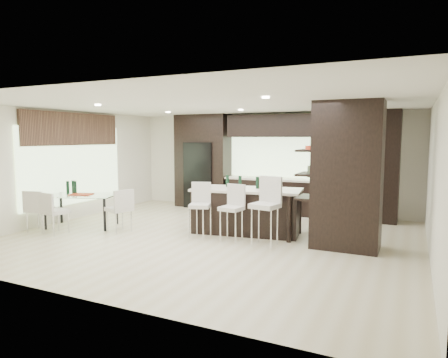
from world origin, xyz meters
The scene contains 22 objects.
ground centered at (0.00, 0.00, 0.00)m, with size 8.00×8.00×0.00m, color beige.
back_wall centered at (0.00, 3.50, 1.35)m, with size 8.00×0.02×2.70m, color white.
left_wall centered at (-4.00, 0.00, 1.35)m, with size 0.02×7.00×2.70m, color white.
right_wall centered at (4.00, 0.00, 1.35)m, with size 0.02×7.00×2.70m, color white.
ceiling centered at (0.00, 0.00, 2.70)m, with size 8.00×7.00×0.02m, color white.
window_left centered at (-3.96, 0.20, 1.35)m, with size 0.04×3.20×1.90m, color #B2D199.
window_back centered at (0.60, 3.46, 1.55)m, with size 3.40×0.04×1.20m, color #B2D199.
stone_accent centered at (-3.93, 0.20, 2.25)m, with size 0.08×3.00×0.80m, color brown.
ceiling_spots centered at (0.00, 0.25, 2.68)m, with size 4.00×3.00×0.02m, color white.
back_cabinetry centered at (0.50, 3.17, 1.35)m, with size 6.80×0.68×2.70m, color black.
refrigerator centered at (-1.90, 3.12, 0.95)m, with size 0.90×0.68×1.90m, color black.
partition_column centered at (2.60, 0.40, 1.35)m, with size 1.20×0.80×2.70m, color black.
kitchen_island centered at (0.49, 0.70, 0.48)m, with size 2.30×0.99×0.96m, color black.
stool_left centered at (-0.21, -0.10, 0.45)m, with size 0.40×0.40×0.91m, color beige.
stool_mid centered at (0.49, -0.10, 0.45)m, with size 0.40×0.40×0.90m, color beige.
stool_right centered at (1.20, -0.13, 0.53)m, with size 0.47×0.47×1.06m, color beige.
bench centered at (0.08, 1.02, 0.26)m, with size 1.37×0.53×0.53m, color black.
floor_vase centered at (0.77, 0.82, 0.59)m, with size 0.43×0.43×1.18m, color #49553D, non-canonical shape.
dining_table centered at (-3.13, -0.40, 0.37)m, with size 1.54×0.87×0.74m, color white.
chair_near centered at (-3.13, -1.14, 0.42)m, with size 0.45×0.45×0.83m, color beige.
chair_far centered at (-3.61, -1.15, 0.42)m, with size 0.46×0.46×0.84m, color beige.
chair_end centered at (-2.05, -0.40, 0.43)m, with size 0.47×0.47×0.86m, color beige.
Camera 1 is at (3.68, -7.13, 2.05)m, focal length 32.00 mm.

